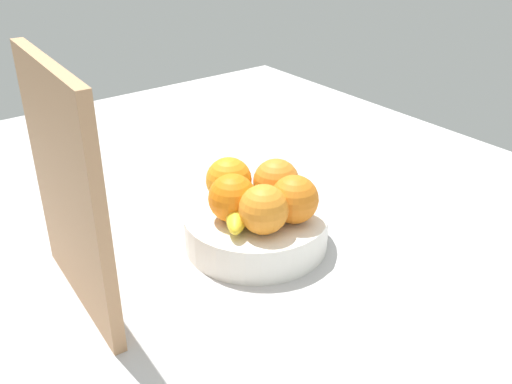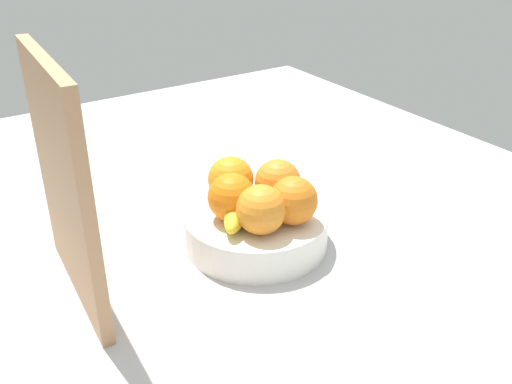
% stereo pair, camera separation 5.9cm
% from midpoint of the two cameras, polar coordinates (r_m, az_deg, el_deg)
% --- Properties ---
extents(ground_plane, '(1.80, 1.40, 0.03)m').
position_cam_midpoint_polar(ground_plane, '(1.01, 2.73, -6.07)').
color(ground_plane, '#B8B5B6').
extents(fruit_bowl, '(0.24, 0.24, 0.06)m').
position_cam_midpoint_polar(fruit_bowl, '(0.99, 1.72, -3.63)').
color(fruit_bowl, white).
rests_on(fruit_bowl, ground_plane).
extents(orange_front_left, '(0.08, 0.08, 0.08)m').
position_cam_midpoint_polar(orange_front_left, '(0.93, 5.50, -0.88)').
color(orange_front_left, orange).
rests_on(orange_front_left, fruit_bowl).
extents(orange_front_right, '(0.08, 0.08, 0.08)m').
position_cam_midpoint_polar(orange_front_right, '(0.99, 3.87, 0.93)').
color(orange_front_right, orange).
rests_on(orange_front_right, fruit_bowl).
extents(orange_center, '(0.08, 0.08, 0.08)m').
position_cam_midpoint_polar(orange_center, '(1.00, -0.80, 1.23)').
color(orange_center, orange).
rests_on(orange_center, fruit_bowl).
extents(orange_back_left, '(0.08, 0.08, 0.08)m').
position_cam_midpoint_polar(orange_back_left, '(0.94, -0.59, -0.55)').
color(orange_back_left, orange).
rests_on(orange_back_left, fruit_bowl).
extents(orange_back_right, '(0.08, 0.08, 0.08)m').
position_cam_midpoint_polar(orange_back_right, '(0.90, 2.37, -1.78)').
color(orange_back_right, orange).
rests_on(orange_back_right, fruit_bowl).
extents(banana_bunch, '(0.17, 0.14, 0.06)m').
position_cam_midpoint_polar(banana_bunch, '(0.95, 0.04, -0.59)').
color(banana_bunch, yellow).
rests_on(banana_bunch, fruit_bowl).
extents(cutting_board, '(0.28, 0.04, 0.36)m').
position_cam_midpoint_polar(cutting_board, '(0.83, -16.43, 0.58)').
color(cutting_board, tan).
rests_on(cutting_board, ground_plane).
extents(jar_lid, '(0.07, 0.07, 0.02)m').
position_cam_midpoint_polar(jar_lid, '(1.20, 0.20, 1.10)').
color(jar_lid, white).
rests_on(jar_lid, ground_plane).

